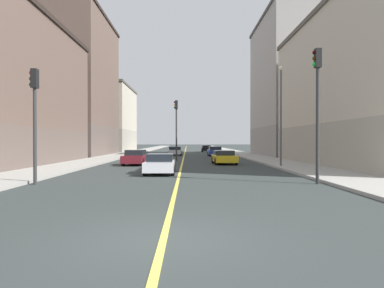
# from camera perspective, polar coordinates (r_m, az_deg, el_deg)

# --- Properties ---
(ground_plane) EXTENTS (400.00, 400.00, 0.00)m
(ground_plane) POSITION_cam_1_polar(r_m,az_deg,el_deg) (7.25, -4.90, -15.87)
(ground_plane) COLOR #2F3635
(ground_plane) RESTS_ON ground
(sidewalk_left) EXTENTS (3.73, 168.00, 0.15)m
(sidewalk_left) POSITION_cam_1_polar(r_m,az_deg,el_deg) (56.61, 7.84, -1.51)
(sidewalk_left) COLOR #9E9B93
(sidewalk_left) RESTS_ON ground
(sidewalk_right) EXTENTS (3.73, 168.00, 0.15)m
(sidewalk_right) POSITION_cam_1_polar(r_m,az_deg,el_deg) (56.77, -10.34, -1.50)
(sidewalk_right) COLOR #9E9B93
(sidewalk_right) RESTS_ON ground
(lane_center_stripe) EXTENTS (0.16, 154.00, 0.01)m
(lane_center_stripe) POSITION_cam_1_polar(r_m,az_deg,el_deg) (55.98, -1.26, -1.59)
(lane_center_stripe) COLOR #E5D14C
(lane_center_stripe) RESTS_ON ground
(building_left_near) EXTENTS (11.10, 21.42, 12.72)m
(building_left_near) POSITION_cam_1_polar(r_m,az_deg,el_deg) (31.91, 29.10, 8.22)
(building_left_near) COLOR #9D9688
(building_left_near) RESTS_ON ground
(building_left_mid) EXTENTS (11.10, 16.37, 19.29)m
(building_left_mid) POSITION_cam_1_polar(r_m,az_deg,el_deg) (50.17, 17.76, 9.19)
(building_left_mid) COLOR gray
(building_left_mid) RESTS_ON ground
(building_right_midblock) EXTENTS (11.10, 16.09, 19.39)m
(building_right_midblock) POSITION_cam_1_polar(r_m,az_deg,el_deg) (50.78, -20.23, 9.14)
(building_right_midblock) COLOR brown
(building_right_midblock) RESTS_ON ground
(building_right_distant) EXTENTS (11.10, 16.91, 12.78)m
(building_right_distant) POSITION_cam_1_polar(r_m,az_deg,el_deg) (68.60, -14.89, 4.12)
(building_right_distant) COLOR #9D9688
(building_right_distant) RESTS_ON ground
(traffic_light_left_near) EXTENTS (0.40, 0.32, 6.43)m
(traffic_light_left_near) POSITION_cam_1_polar(r_m,az_deg,el_deg) (17.15, 20.51, 7.46)
(traffic_light_left_near) COLOR #2D2D2D
(traffic_light_left_near) RESTS_ON ground
(traffic_light_right_near) EXTENTS (0.40, 0.32, 5.44)m
(traffic_light_right_near) POSITION_cam_1_polar(r_m,az_deg,el_deg) (17.49, -25.20, 5.41)
(traffic_light_right_near) COLOR #2D2D2D
(traffic_light_right_near) RESTS_ON ground
(traffic_light_median_far) EXTENTS (0.40, 0.32, 6.27)m
(traffic_light_median_far) POSITION_cam_1_polar(r_m,az_deg,el_deg) (34.91, -2.70, 3.77)
(traffic_light_median_far) COLOR #2D2D2D
(traffic_light_median_far) RESTS_ON ground
(street_lamp_left_near) EXTENTS (0.36, 0.36, 7.68)m
(street_lamp_left_near) POSITION_cam_1_polar(r_m,az_deg,el_deg) (26.85, 14.86, 6.28)
(street_lamp_left_near) COLOR #4C4C51
(street_lamp_left_near) RESTS_ON ground
(car_white) EXTENTS (1.90, 4.02, 1.25)m
(car_white) POSITION_cam_1_polar(r_m,az_deg,el_deg) (21.12, -5.44, -3.38)
(car_white) COLOR white
(car_white) RESTS_ON ground
(car_silver) EXTENTS (1.96, 3.97, 1.24)m
(car_silver) POSITION_cam_1_polar(r_m,az_deg,el_deg) (48.62, -2.89, -1.20)
(car_silver) COLOR silver
(car_silver) RESTS_ON ground
(car_yellow) EXTENTS (2.03, 4.21, 1.21)m
(car_yellow) POSITION_cam_1_polar(r_m,az_deg,el_deg) (30.14, 5.45, -2.24)
(car_yellow) COLOR gold
(car_yellow) RESTS_ON ground
(car_blue) EXTENTS (1.91, 4.54, 1.31)m
(car_blue) POSITION_cam_1_polar(r_m,az_deg,el_deg) (46.22, 3.92, -1.24)
(car_blue) COLOR #23389E
(car_blue) RESTS_ON ground
(car_black) EXTENTS (1.82, 4.16, 1.24)m
(car_black) POSITION_cam_1_polar(r_m,az_deg,el_deg) (63.87, 2.45, -0.78)
(car_black) COLOR black
(car_black) RESTS_ON ground
(car_maroon) EXTENTS (1.93, 4.09, 1.30)m
(car_maroon) POSITION_cam_1_polar(r_m,az_deg,el_deg) (29.23, -9.54, -2.29)
(car_maroon) COLOR maroon
(car_maroon) RESTS_ON ground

